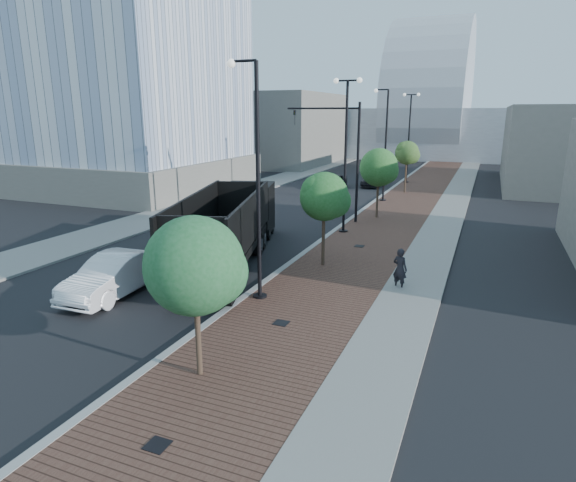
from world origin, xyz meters
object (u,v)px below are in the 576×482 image
at_px(dark_car_mid, 334,182).
at_px(pedestrian, 400,269).
at_px(white_sedan, 115,275).
at_px(dump_truck, 239,224).

xyz_separation_m(dark_car_mid, pedestrian, (11.03, -26.26, 0.25)).
distance_m(white_sedan, pedestrian, 11.92).
relative_size(dump_truck, pedestrian, 7.70).
height_order(dump_truck, pedestrian, dump_truck).
bearing_deg(dark_car_mid, pedestrian, -77.80).
bearing_deg(dark_car_mid, dump_truck, -95.71).
bearing_deg(dump_truck, dark_car_mid, 78.14).
relative_size(dump_truck, white_sedan, 2.72).
relative_size(dump_truck, dark_car_mid, 2.95).
distance_m(dump_truck, white_sedan, 7.78).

